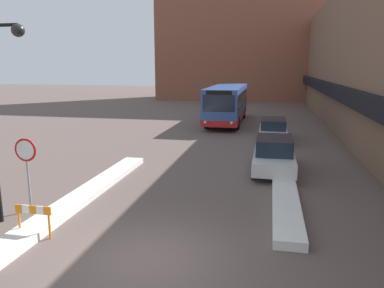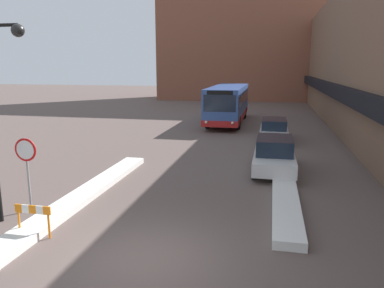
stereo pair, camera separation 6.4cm
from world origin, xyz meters
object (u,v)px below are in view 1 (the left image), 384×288
city_bus (227,103)px  stop_sign (26,159)px  parked_car_front (274,154)px  parked_car_back (273,129)px  construction_barricade (33,215)px

city_bus → stop_sign: size_ratio=4.30×
city_bus → parked_car_front: bearing=-75.2°
parked_car_back → stop_sign: size_ratio=1.84×
parked_car_back → stop_sign: 16.25m
city_bus → stop_sign: (-4.11, -21.06, 0.12)m
parked_car_front → construction_barricade: size_ratio=4.05×
parked_car_front → city_bus: bearing=104.8°
parked_car_front → stop_sign: bearing=-140.0°
parked_car_front → stop_sign: stop_sign is taller
construction_barricade → stop_sign: bearing=127.6°
city_bus → parked_car_front: (3.81, -14.41, -0.90)m
city_bus → parked_car_back: bearing=-61.1°
city_bus → parked_car_back: (3.81, -6.92, -0.97)m
parked_car_front → parked_car_back: bearing=90.0°
city_bus → construction_barricade: (-2.80, -22.76, -1.01)m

